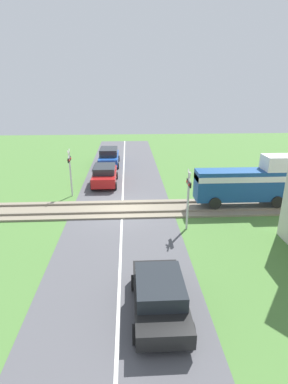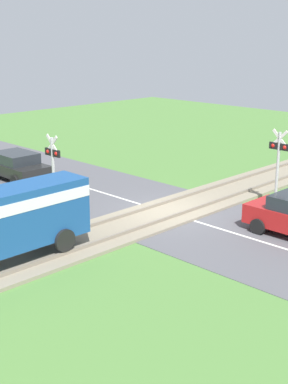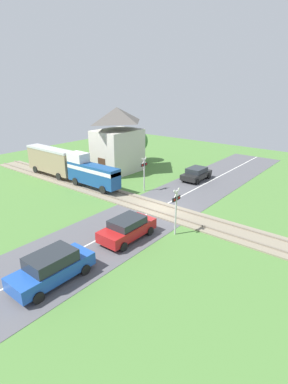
{
  "view_description": "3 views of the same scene",
  "coord_description": "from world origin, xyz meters",
  "views": [
    {
      "loc": [
        17.54,
        0.45,
        7.6
      ],
      "look_at": [
        0.0,
        1.39,
        1.2
      ],
      "focal_mm": 28.0,
      "sensor_mm": 36.0,
      "label": 1
    },
    {
      "loc": [
        -13.98,
        15.37,
        7.05
      ],
      "look_at": [
        0.0,
        1.39,
        1.2
      ],
      "focal_mm": 50.0,
      "sensor_mm": 36.0,
      "label": 2
    },
    {
      "loc": [
        -18.61,
        -13.56,
        9.94
      ],
      "look_at": [
        0.0,
        1.39,
        1.2
      ],
      "focal_mm": 28.0,
      "sensor_mm": 36.0,
      "label": 3
    }
  ],
  "objects": [
    {
      "name": "road_surface",
      "position": [
        0.0,
        0.0,
        0.01
      ],
      "size": [
        48.0,
        6.4,
        0.02
      ],
      "color": "#515156",
      "rests_on": "ground_plane"
    },
    {
      "name": "car_far_side",
      "position": [
        9.09,
        1.44,
        0.73
      ],
      "size": [
        3.91,
        1.93,
        1.37
      ],
      "color": "black",
      "rests_on": "ground_plane"
    },
    {
      "name": "crossing_signal_west_approach",
      "position": [
        -2.78,
        -3.61,
        2.14
      ],
      "size": [
        0.9,
        0.18,
        3.37
      ],
      "color": "#B7B7B7",
      "rests_on": "ground_plane"
    },
    {
      "name": "car_behind_queue",
      "position": [
        -11.23,
        -1.44,
        0.86
      ],
      "size": [
        4.48,
        1.97,
        1.67
      ],
      "color": "#1E4CA8",
      "rests_on": "ground_plane"
    },
    {
      "name": "crossing_signal_east_approach",
      "position": [
        2.78,
        3.61,
        2.14
      ],
      "size": [
        0.9,
        0.18,
        3.37
      ],
      "color": "#B7B7B7",
      "rests_on": "ground_plane"
    },
    {
      "name": "ground_plane",
      "position": [
        0.0,
        0.0,
        0.0
      ],
      "size": [
        60.0,
        60.0,
        0.0
      ],
      "primitive_type": "plane",
      "color": "#4C7A38"
    },
    {
      "name": "track_bed",
      "position": [
        0.0,
        0.0,
        0.07
      ],
      "size": [
        2.8,
        48.0,
        0.24
      ],
      "color": "gray",
      "rests_on": "ground_plane"
    },
    {
      "name": "car_near_crossing",
      "position": [
        -5.3,
        -1.44,
        0.79
      ],
      "size": [
        4.17,
        1.95,
        1.5
      ],
      "color": "#A81919",
      "rests_on": "ground_plane"
    }
  ]
}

